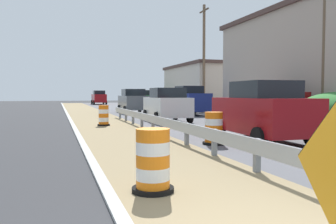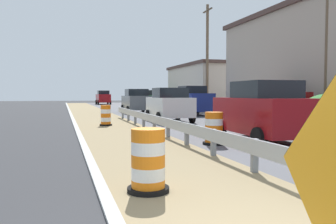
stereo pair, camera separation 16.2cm
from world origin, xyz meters
TOP-DOWN VIEW (x-y plane):
  - traffic_barrel_nearest at (-0.57, 2.76)m, footprint 0.70×0.70m
  - traffic_barrel_close at (2.70, 7.41)m, footprint 0.71×0.71m
  - traffic_barrel_mid at (0.19, 15.06)m, footprint 0.63×0.63m
  - car_lead_near_lane at (4.05, 51.07)m, footprint 2.03×4.57m
  - car_trailing_near_lane at (7.67, 22.31)m, footprint 2.07×4.37m
  - car_lead_far_lane at (4.57, 7.55)m, footprint 2.16×4.21m
  - car_mid_far_lane at (7.48, 35.86)m, footprint 2.13×4.07m
  - car_trailing_far_lane at (4.05, 26.21)m, footprint 2.13×4.69m
  - car_distant_a at (7.93, 12.36)m, footprint 2.04×4.19m
  - car_distant_b at (4.06, 16.70)m, footprint 2.17×4.08m
  - roadside_shop_far at (13.29, 31.28)m, footprint 6.82×11.08m
  - utility_pole_near at (9.91, 10.71)m, footprint 0.24×1.80m
  - utility_pole_mid at (10.21, 25.49)m, footprint 0.24×1.80m

SIDE VIEW (x-z plane):
  - traffic_barrel_close at x=2.70m, z-range -0.05..0.99m
  - traffic_barrel_mid at x=0.19m, z-range -0.05..0.99m
  - traffic_barrel_nearest at x=-0.57m, z-range -0.05..1.00m
  - car_distant_b at x=4.06m, z-range 0.00..1.96m
  - car_trailing_far_lane at x=4.05m, z-range 0.00..2.01m
  - car_mid_far_lane at x=7.48m, z-range 0.00..2.01m
  - car_lead_far_lane at x=4.57m, z-range 0.00..2.04m
  - car_lead_near_lane at x=4.05m, z-range 0.00..2.09m
  - car_trailing_near_lane at x=7.67m, z-range 0.00..2.21m
  - car_distant_a at x=7.93m, z-range -0.01..2.25m
  - roadside_shop_far at x=13.29m, z-range 0.01..4.66m
  - utility_pole_near at x=9.91m, z-range 0.15..7.44m
  - utility_pole_mid at x=10.21m, z-range 0.16..9.47m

